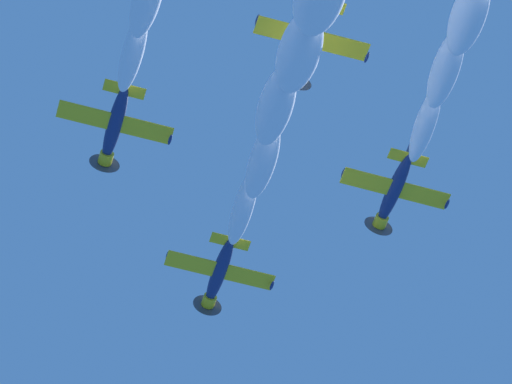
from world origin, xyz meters
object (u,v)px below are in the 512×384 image
at_px(airplane_lead, 219,273).
at_px(airplane_right_wingman, 393,192).
at_px(airplane_slot_tail, 311,43).
at_px(airplane_left_wingman, 114,126).

distance_m(airplane_lead, airplane_right_wingman, 14.02).
relative_size(airplane_lead, airplane_slot_tail, 1.01).
distance_m(airplane_lead, airplane_left_wingman, 13.41).
bearing_deg(airplane_slot_tail, airplane_lead, -127.84).
distance_m(airplane_lead, airplane_slot_tail, 18.21).
distance_m(airplane_left_wingman, airplane_slot_tail, 14.74).
xyz_separation_m(airplane_lead, airplane_right_wingman, (-1.72, 13.78, 1.91)).
bearing_deg(airplane_slot_tail, airplane_right_wingman, -177.74).
relative_size(airplane_right_wingman, airplane_slot_tail, 1.01).
bearing_deg(airplane_lead, airplane_right_wingman, 97.10).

